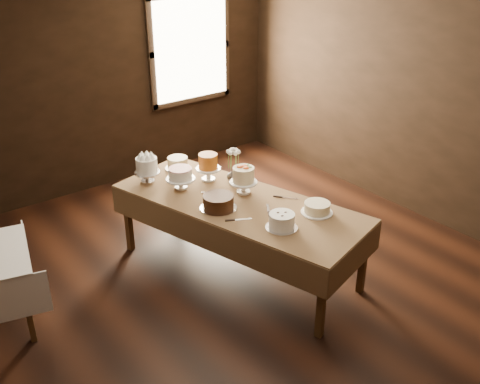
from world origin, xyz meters
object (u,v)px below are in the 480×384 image
Objects in this scene: cake_server_c at (209,193)px; cake_server_e at (243,219)px; display_table at (239,207)px; cake_server_d at (237,185)px; cake_server_a at (268,208)px; cake_meringue at (147,171)px; cake_caramel at (208,169)px; cake_swirl at (282,222)px; flower_vase at (234,175)px; cake_cream at (317,208)px; cake_server_b at (290,198)px; cake_lattice at (181,179)px; cake_speckled at (178,163)px; cake_chocolate at (218,202)px; cake_flowers at (243,181)px.

cake_server_c and cake_server_e have the same top height.
cake_server_d is (0.20, 0.29, 0.06)m from display_table.
cake_server_a and cake_server_d have the same top height.
cake_server_e is at bearing -76.90° from cake_meringue.
display_table is 0.60m from cake_caramel.
cake_server_c is 0.32m from cake_server_d.
cake_swirl is 0.39m from cake_server_a.
cake_meringue is 0.61m from cake_caramel.
cake_meringue is 0.87m from flower_vase.
cake_cream is (0.42, -0.61, 0.10)m from display_table.
display_table is at bearing -95.45° from cake_caramel.
cake_server_a is 0.31m from cake_server_e.
cake_swirl is at bearing -35.67° from cake_server_e.
display_table is 0.50m from cake_server_b.
display_table is at bearing 159.10° from cake_server_c.
display_table is at bearing -64.44° from cake_lattice.
cake_server_e is 0.80m from flower_vase.
cake_speckled is 1.02m from cake_chocolate.
cake_lattice is (-0.23, -0.43, 0.04)m from cake_speckled.
cake_server_e is (-0.16, 0.32, -0.06)m from cake_swirl.
cake_lattice is at bearing 159.53° from flower_vase.
cake_server_b is (0.89, -1.16, -0.12)m from cake_meringue.
cake_meringue is 1.60m from cake_swirl.
cake_speckled is 1.68m from cake_cream.
cake_speckled is at bearing 61.64° from cake_lattice.
cake_swirl is 1.96× the size of flower_vase.
cake_meringue is 0.84× the size of cake_lattice.
cake_server_e is (-0.61, -0.05, 0.00)m from cake_server_b.
cake_caramel is 1.22× the size of cake_server_e.
flower_vase is at bearing 58.78° from display_table.
cake_flowers is (0.15, 0.12, 0.18)m from display_table.
cake_flowers is at bearing -166.88° from cake_server_c.
cake_caramel is at bearing 165.78° from cake_server_b.
cake_meringue is 1.32m from cake_server_a.
cake_server_c is at bearing -124.28° from cake_caramel.
display_table is 0.66m from cake_lattice.
cake_lattice reaches higher than cake_chocolate.
cake_server_b is (0.44, 0.37, -0.06)m from cake_swirl.
cake_server_e is (-0.31, -0.03, 0.00)m from cake_server_a.
cake_server_c is at bearing 96.37° from cake_swirl.
cake_server_a is 1.00× the size of cake_server_d.
cake_cream is (0.47, -1.61, -0.01)m from cake_speckled.
cake_lattice is 1.38m from cake_cream.
cake_lattice is 1.11× the size of cake_caramel.
display_table is 0.31m from cake_server_a.
flower_vase is (-0.20, 0.64, 0.07)m from cake_server_b.
cake_server_d is (0.48, -0.28, -0.09)m from cake_lattice.
display_table is 0.75m from cake_cream.
cake_flowers reaches higher than cake_server_c.
cake_caramel is at bearing 41.25° from cake_server_a.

